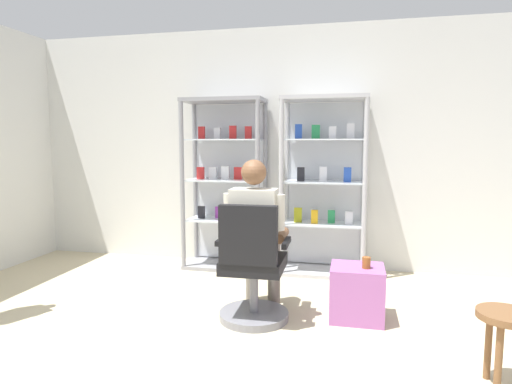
% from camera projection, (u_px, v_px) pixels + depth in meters
% --- Properties ---
extents(back_wall, '(6.00, 0.10, 2.70)m').
position_uv_depth(back_wall, '(278.00, 149.00, 4.99)').
color(back_wall, silver).
rests_on(back_wall, ground).
extents(display_cabinet_left, '(0.90, 0.45, 1.90)m').
position_uv_depth(display_cabinet_left, '(226.00, 183.00, 4.93)').
color(display_cabinet_left, gray).
rests_on(display_cabinet_left, ground).
extents(display_cabinet_right, '(0.90, 0.45, 1.90)m').
position_uv_depth(display_cabinet_right, '(324.00, 185.00, 4.69)').
color(display_cabinet_right, '#B7B7BC').
rests_on(display_cabinet_right, ground).
extents(office_chair, '(0.57, 0.56, 0.96)m').
position_uv_depth(office_chair, '(252.00, 274.00, 3.41)').
color(office_chair, slate).
rests_on(office_chair, ground).
extents(seated_shopkeeper, '(0.49, 0.57, 1.29)m').
position_uv_depth(seated_shopkeeper, '(257.00, 230.00, 3.54)').
color(seated_shopkeeper, slate).
rests_on(seated_shopkeeper, ground).
extents(storage_crate, '(0.42, 0.38, 0.43)m').
position_uv_depth(storage_crate, '(357.00, 293.00, 3.49)').
color(storage_crate, '#9E599E').
rests_on(storage_crate, ground).
extents(tea_glass, '(0.07, 0.07, 0.09)m').
position_uv_depth(tea_glass, '(366.00, 263.00, 3.41)').
color(tea_glass, brown).
rests_on(tea_glass, storage_crate).
extents(wooden_stool, '(0.32, 0.32, 0.46)m').
position_uv_depth(wooden_stool, '(505.00, 328.00, 2.48)').
color(wooden_stool, brown).
rests_on(wooden_stool, ground).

